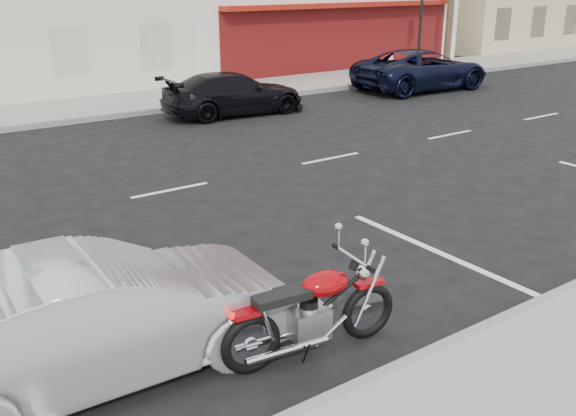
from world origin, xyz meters
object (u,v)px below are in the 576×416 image
traffic_light (423,11)px  car_far (234,94)px  motorcycle (370,299)px  sedan_silver (98,318)px  suv_far (422,70)px  fire_hydrant (391,63)px

traffic_light → car_far: traffic_light is taller
motorcycle → sedan_silver: (-2.76, 1.02, 0.19)m
suv_far → car_far: 7.83m
suv_far → car_far: bearing=91.7°
traffic_light → car_far: bearing=-165.3°
traffic_light → motorcycle: (-15.97, -14.57, -2.07)m
traffic_light → suv_far: 4.53m
car_far → suv_far: bearing=-86.8°
motorcycle → sedan_silver: bearing=166.7°
traffic_light → suv_far: (-2.94, -2.93, -1.83)m
motorcycle → car_far: (5.20, 11.75, 0.14)m
traffic_light → car_far: size_ratio=0.88×
traffic_light → fire_hydrant: bearing=173.6°
traffic_light → motorcycle: traffic_light is taller
fire_hydrant → car_far: bearing=-162.2°
fire_hydrant → sedan_silver: size_ratio=0.18×
traffic_light → motorcycle: size_ratio=1.78×
motorcycle → suv_far: suv_far is taller
traffic_light → motorcycle: bearing=-137.6°
fire_hydrant → sedan_silver: (-17.23, -13.71, 0.15)m
sedan_silver → fire_hydrant: bearing=-49.2°
motorcycle → suv_far: 17.47m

